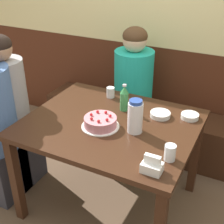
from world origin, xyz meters
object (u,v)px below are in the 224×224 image
birthday_cake (100,122)px  glass_water_tall (111,92)px  bowl_soup_white (190,116)px  bowl_rice_small (160,114)px  glass_tumbler_short (170,153)px  person_pale_blue_shirt (11,119)px  water_pitcher (135,117)px  soju_bottle (124,98)px  napkin_holder (152,166)px  bench_seat (150,129)px  person_teal_shirt (133,95)px

birthday_cake → glass_water_tall: size_ratio=3.09×
bowl_soup_white → bowl_rice_small: size_ratio=0.87×
birthday_cake → glass_tumbler_short: bearing=-15.0°
bowl_rice_small → person_pale_blue_shirt: size_ratio=0.11×
water_pitcher → glass_water_tall: bearing=134.0°
soju_bottle → napkin_holder: soju_bottle is taller
birthday_cake → glass_water_tall: (-0.14, 0.43, 0.01)m
bowl_soup_white → birthday_cake: bearing=-142.9°
bowl_rice_small → glass_tumbler_short: (0.21, -0.44, 0.03)m
soju_bottle → glass_tumbler_short: (0.47, -0.42, -0.05)m
bench_seat → birthday_cake: bearing=-92.0°
bowl_soup_white → water_pitcher: bearing=-129.7°
water_pitcher → person_pale_blue_shirt: person_pale_blue_shirt is taller
napkin_holder → glass_water_tall: napkin_holder is taller
soju_bottle → person_teal_shirt: (-0.15, 0.53, -0.24)m
bench_seat → person_teal_shirt: (-0.15, -0.10, 0.37)m
bench_seat → bowl_rice_small: bowl_rice_small is taller
soju_bottle → glass_tumbler_short: soju_bottle is taller
person_pale_blue_shirt → napkin_holder: bearing=-12.6°
person_pale_blue_shirt → soju_bottle: bearing=18.5°
bench_seat → soju_bottle: size_ratio=10.59×
bowl_soup_white → bowl_rice_small: 0.20m
bench_seat → person_pale_blue_shirt: person_pale_blue_shirt is taller
soju_bottle → bowl_soup_white: soju_bottle is taller
glass_water_tall → bowl_soup_white: bearing=-4.7°
bowl_soup_white → glass_water_tall: glass_water_tall is taller
water_pitcher → napkin_holder: water_pitcher is taller
glass_water_tall → person_pale_blue_shirt: 0.81m
glass_water_tall → glass_tumbler_short: (0.66, -0.57, 0.01)m
bowl_rice_small → glass_tumbler_short: size_ratio=1.48×
water_pitcher → napkin_holder: size_ratio=2.03×
soju_bottle → napkin_holder: size_ratio=1.82×
bowl_soup_white → person_teal_shirt: 0.77m
bench_seat → glass_tumbler_short: bearing=-65.3°
water_pitcher → glass_water_tall: 0.53m
bowl_soup_white → glass_tumbler_short: glass_tumbler_short is taller
glass_tumbler_short → person_teal_shirt: bearing=123.4°
glass_water_tall → person_pale_blue_shirt: size_ratio=0.07×
person_pale_blue_shirt → bowl_rice_small: bearing=15.5°
glass_water_tall → person_pale_blue_shirt: person_pale_blue_shirt is taller
napkin_holder → bowl_soup_white: napkin_holder is taller
birthday_cake → person_teal_shirt: size_ratio=0.21×
water_pitcher → bowl_soup_white: bearing=50.3°
glass_water_tall → glass_tumbler_short: glass_tumbler_short is taller
water_pitcher → glass_tumbler_short: 0.35m
bench_seat → birthday_cake: birthday_cake is taller
water_pitcher → bowl_rice_small: bearing=72.3°
birthday_cake → water_pitcher: bearing=12.0°
glass_water_tall → person_teal_shirt: size_ratio=0.07×
soju_bottle → bowl_rice_small: bearing=5.1°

